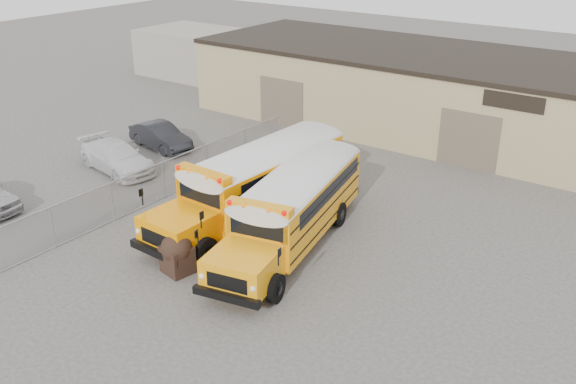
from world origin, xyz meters
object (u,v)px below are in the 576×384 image
Objects in this scene: tarp_bundle at (177,253)px; car_white at (117,157)px; school_bus_right at (346,153)px; school_bus_left at (340,138)px; car_dark at (161,136)px.

tarp_bundle is 11.29m from car_white.
school_bus_right is at bearing 85.56° from tarp_bundle.
school_bus_left is 2.54× the size of car_dark.
school_bus_right reaches higher than tarp_bundle.
school_bus_right reaches higher than car_white.
school_bus_right is at bearing -51.18° from school_bus_left.
tarp_bundle is 13.96m from car_dark.
school_bus_right reaches higher than car_dark.
car_dark is (-10.07, -2.91, -1.13)m from school_bus_left.
school_bus_right is 11.86m from car_white.
school_bus_left is 6.85× the size of tarp_bundle.
school_bus_left is at bearing 128.82° from school_bus_right.
tarp_bundle is (0.42, -12.13, -1.02)m from school_bus_left.
school_bus_left is at bearing -64.68° from car_dark.
tarp_bundle is (-0.82, -10.59, -0.93)m from school_bus_right.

